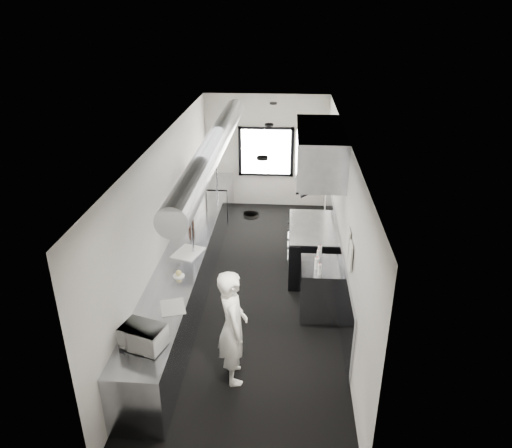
% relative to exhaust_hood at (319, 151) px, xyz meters
% --- Properties ---
extents(floor, '(3.00, 8.00, 0.01)m').
position_rel_exhaust_hood_xyz_m(floor, '(-1.10, -0.70, -2.39)').
color(floor, black).
rests_on(floor, ground).
extents(ceiling, '(3.00, 8.00, 0.01)m').
position_rel_exhaust_hood_xyz_m(ceiling, '(-1.10, -0.70, 0.41)').
color(ceiling, beige).
rests_on(ceiling, wall_back).
extents(wall_back, '(3.00, 0.02, 2.80)m').
position_rel_exhaust_hood_xyz_m(wall_back, '(-1.10, 3.30, -0.99)').
color(wall_back, silver).
rests_on(wall_back, floor).
extents(wall_front, '(3.00, 0.02, 2.80)m').
position_rel_exhaust_hood_xyz_m(wall_front, '(-1.10, -4.70, -0.99)').
color(wall_front, silver).
rests_on(wall_front, floor).
extents(wall_left, '(0.02, 8.00, 2.80)m').
position_rel_exhaust_hood_xyz_m(wall_left, '(-2.60, -0.70, -0.99)').
color(wall_left, silver).
rests_on(wall_left, floor).
extents(wall_right, '(0.02, 8.00, 2.80)m').
position_rel_exhaust_hood_xyz_m(wall_right, '(0.40, -0.70, -0.99)').
color(wall_right, silver).
rests_on(wall_right, floor).
extents(wall_cladding, '(0.03, 5.50, 1.10)m').
position_rel_exhaust_hood_xyz_m(wall_cladding, '(0.38, -0.40, -1.84)').
color(wall_cladding, '#8F939C').
rests_on(wall_cladding, wall_right).
extents(hvac_duct, '(0.40, 6.40, 0.40)m').
position_rel_exhaust_hood_xyz_m(hvac_duct, '(-1.80, -0.30, 0.16)').
color(hvac_duct, '#979A9F').
rests_on(hvac_duct, ceiling).
extents(service_window, '(1.36, 0.05, 1.25)m').
position_rel_exhaust_hood_xyz_m(service_window, '(-1.10, 3.26, -0.99)').
color(service_window, white).
rests_on(service_window, wall_back).
extents(exhaust_hood, '(0.81, 2.20, 0.88)m').
position_rel_exhaust_hood_xyz_m(exhaust_hood, '(0.00, 0.00, 0.00)').
color(exhaust_hood, '#8F939C').
rests_on(exhaust_hood, ceiling).
extents(prep_counter, '(0.70, 6.00, 0.90)m').
position_rel_exhaust_hood_xyz_m(prep_counter, '(-2.25, -1.20, -1.94)').
color(prep_counter, '#8F939C').
rests_on(prep_counter, floor).
extents(pass_shelf, '(0.45, 3.00, 0.68)m').
position_rel_exhaust_hood_xyz_m(pass_shelf, '(-2.29, 0.30, -0.86)').
color(pass_shelf, '#8F939C').
rests_on(pass_shelf, prep_counter).
extents(range, '(0.88, 1.60, 0.94)m').
position_rel_exhaust_hood_xyz_m(range, '(-0.06, 0.00, -1.92)').
color(range, black).
rests_on(range, floor).
extents(bottle_station, '(0.65, 0.80, 0.90)m').
position_rel_exhaust_hood_xyz_m(bottle_station, '(0.05, -1.40, -1.94)').
color(bottle_station, '#8F939C').
rests_on(bottle_station, floor).
extents(far_work_table, '(0.70, 1.20, 0.90)m').
position_rel_exhaust_hood_xyz_m(far_work_table, '(-2.25, 2.50, -1.94)').
color(far_work_table, '#8F939C').
rests_on(far_work_table, floor).
extents(notice_sheet_a, '(0.02, 0.28, 0.38)m').
position_rel_exhaust_hood_xyz_m(notice_sheet_a, '(0.37, -1.90, -0.79)').
color(notice_sheet_a, silver).
rests_on(notice_sheet_a, wall_right).
extents(notice_sheet_b, '(0.02, 0.28, 0.38)m').
position_rel_exhaust_hood_xyz_m(notice_sheet_b, '(0.37, -2.25, -0.84)').
color(notice_sheet_b, silver).
rests_on(notice_sheet_b, wall_right).
extents(line_cook, '(0.55, 0.70, 1.68)m').
position_rel_exhaust_hood_xyz_m(line_cook, '(-1.20, -3.03, -1.55)').
color(line_cook, white).
rests_on(line_cook, floor).
extents(microwave, '(0.57, 0.50, 0.29)m').
position_rel_exhaust_hood_xyz_m(microwave, '(-2.24, -3.57, -1.34)').
color(microwave, silver).
rests_on(microwave, prep_counter).
extents(deli_tub_a, '(0.17, 0.17, 0.11)m').
position_rel_exhaust_hood_xyz_m(deli_tub_a, '(-2.35, -3.45, -1.44)').
color(deli_tub_a, '#B5C2B3').
rests_on(deli_tub_a, prep_counter).
extents(deli_tub_b, '(0.17, 0.17, 0.11)m').
position_rel_exhaust_hood_xyz_m(deli_tub_b, '(-2.45, -3.28, -1.43)').
color(deli_tub_b, '#B5C2B3').
rests_on(deli_tub_b, prep_counter).
extents(newspaper, '(0.44, 0.49, 0.01)m').
position_rel_exhaust_hood_xyz_m(newspaper, '(-2.07, -2.73, -1.49)').
color(newspaper, silver).
rests_on(newspaper, prep_counter).
extents(small_plate, '(0.21, 0.21, 0.02)m').
position_rel_exhaust_hood_xyz_m(small_plate, '(-2.17, -1.89, -1.48)').
color(small_plate, white).
rests_on(small_plate, prep_counter).
extents(pastry, '(0.09, 0.09, 0.09)m').
position_rel_exhaust_hood_xyz_m(pastry, '(-2.17, -1.89, -1.43)').
color(pastry, '#DECF74').
rests_on(pastry, small_plate).
extents(cutting_board, '(0.55, 0.63, 0.02)m').
position_rel_exhaust_hood_xyz_m(cutting_board, '(-2.18, -1.13, -1.48)').
color(cutting_board, silver).
rests_on(cutting_board, prep_counter).
extents(knife_block, '(0.15, 0.23, 0.23)m').
position_rel_exhaust_hood_xyz_m(knife_block, '(-2.33, -0.09, -1.37)').
color(knife_block, '#562E1E').
rests_on(knife_block, prep_counter).
extents(plate_stack_a, '(0.28, 0.28, 0.30)m').
position_rel_exhaust_hood_xyz_m(plate_stack_a, '(-2.29, -0.45, -0.67)').
color(plate_stack_a, white).
rests_on(plate_stack_a, pass_shelf).
extents(plate_stack_b, '(0.34, 0.34, 0.34)m').
position_rel_exhaust_hood_xyz_m(plate_stack_b, '(-2.27, -0.06, -0.65)').
color(plate_stack_b, white).
rests_on(plate_stack_b, pass_shelf).
extents(plate_stack_c, '(0.28, 0.28, 0.33)m').
position_rel_exhaust_hood_xyz_m(plate_stack_c, '(-2.31, 0.45, -0.66)').
color(plate_stack_c, white).
rests_on(plate_stack_c, pass_shelf).
extents(plate_stack_d, '(0.26, 0.26, 0.33)m').
position_rel_exhaust_hood_xyz_m(plate_stack_d, '(-2.32, 0.99, -0.65)').
color(plate_stack_d, white).
rests_on(plate_stack_d, pass_shelf).
extents(squeeze_bottle_a, '(0.08, 0.08, 0.18)m').
position_rel_exhaust_hood_xyz_m(squeeze_bottle_a, '(0.00, -1.68, -1.40)').
color(squeeze_bottle_a, silver).
rests_on(squeeze_bottle_a, bottle_station).
extents(squeeze_bottle_b, '(0.07, 0.07, 0.19)m').
position_rel_exhaust_hood_xyz_m(squeeze_bottle_b, '(-0.04, -1.51, -1.39)').
color(squeeze_bottle_b, silver).
rests_on(squeeze_bottle_b, bottle_station).
extents(squeeze_bottle_c, '(0.06, 0.06, 0.17)m').
position_rel_exhaust_hood_xyz_m(squeeze_bottle_c, '(-0.02, -1.45, -1.41)').
color(squeeze_bottle_c, silver).
rests_on(squeeze_bottle_c, bottle_station).
extents(squeeze_bottle_d, '(0.06, 0.06, 0.18)m').
position_rel_exhaust_hood_xyz_m(squeeze_bottle_d, '(0.01, -1.21, -1.40)').
color(squeeze_bottle_d, silver).
rests_on(squeeze_bottle_d, bottle_station).
extents(squeeze_bottle_e, '(0.07, 0.07, 0.20)m').
position_rel_exhaust_hood_xyz_m(squeeze_bottle_e, '(0.03, -1.11, -1.39)').
color(squeeze_bottle_e, silver).
rests_on(squeeze_bottle_e, bottle_station).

